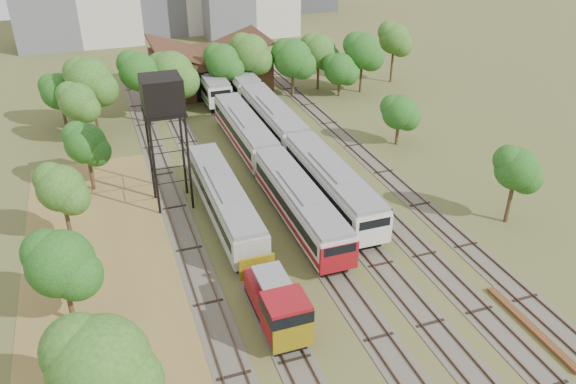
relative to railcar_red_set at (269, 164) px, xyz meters
name	(u,v)px	position (x,y,z in m)	size (l,w,h in m)	color
ground	(430,364)	(2.00, -26.99, -2.05)	(240.00, 240.00, 0.00)	#475123
dry_grass_patch	(127,346)	(-16.00, -18.99, -2.03)	(14.00, 60.00, 0.04)	brown
tracks	(288,188)	(1.33, -1.99, -2.01)	(24.60, 80.00, 0.19)	#4C473D
railcar_red_set	(269,164)	(0.00, 0.00, 0.00)	(3.13, 34.58, 3.88)	black
railcar_green_set	(273,120)	(4.00, 10.95, 0.11)	(3.30, 52.08, 4.09)	black
railcar_rear	(208,81)	(0.00, 28.27, 0.04)	(3.20, 16.08, 3.96)	black
shunter_locomotive	(278,306)	(-6.00, -20.50, -0.28)	(2.81, 8.10, 3.68)	black
old_grey_coach	(224,200)	(-6.00, -5.59, -0.02)	(3.01, 18.00, 3.72)	black
water_tower	(162,98)	(-9.87, -1.02, 8.37)	(3.58, 3.58, 12.35)	black
rail_pile_far	(531,327)	(10.20, -26.49, -1.91)	(0.54, 8.72, 0.28)	brown
maintenance_shed	(210,70)	(1.00, 30.99, 0.86)	(16.45, 11.55, 7.58)	#3B2715
tree_band_left	(70,224)	(-18.49, -11.13, 3.33)	(7.72, 63.60, 8.83)	#382616
tree_band_far	(243,62)	(4.00, 23.44, 3.77)	(48.39, 10.80, 8.99)	#382616
tree_band_right	(390,100)	(17.36, 7.08, 2.22)	(4.88, 40.33, 7.15)	#382616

